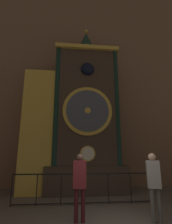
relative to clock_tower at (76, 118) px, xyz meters
The scene contains 5 objects.
cathedral_back_wall 4.68m from the clock_tower, 67.99° to the left, with size 24.00×0.32×15.95m.
clock_tower is the anchor object (origin of this frame).
railing_fence 3.56m from the clock_tower, 82.15° to the right, with size 5.14×0.05×1.06m.
visitor_near 4.42m from the clock_tower, 90.53° to the right, with size 0.38×0.29×1.74m.
visitor_far 5.00m from the clock_tower, 62.92° to the right, with size 0.39×0.31×1.75m.
Camera 1 is at (-1.05, -3.98, 1.71)m, focal length 28.00 mm.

